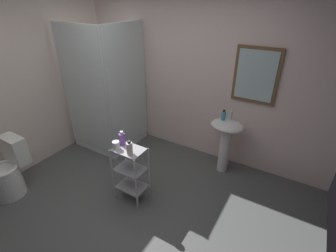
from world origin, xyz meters
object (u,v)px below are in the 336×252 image
(toilet, at_px, (8,173))
(lotion_bottle_white, at_px, (129,148))
(shower_stall, at_px, (110,120))
(conditioner_bottle_purple, at_px, (122,139))
(rinse_cup, at_px, (116,145))
(pedestal_sink, at_px, (226,136))
(hand_soap_bottle, at_px, (224,115))
(storage_cart, at_px, (131,170))

(toilet, relative_size, lotion_bottle_white, 4.42)
(shower_stall, xyz_separation_m, conditioner_bottle_purple, (0.98, -0.80, 0.35))
(lotion_bottle_white, xyz_separation_m, rinse_cup, (-0.20, 0.01, -0.03))
(shower_stall, xyz_separation_m, toilet, (-0.29, -1.58, -0.15))
(toilet, height_order, rinse_cup, rinse_cup)
(pedestal_sink, bearing_deg, conditioner_bottle_purple, -130.08)
(toilet, xyz_separation_m, hand_soap_bottle, (2.12, 1.88, 0.56))
(hand_soap_bottle, height_order, conditioner_bottle_purple, hand_soap_bottle)
(lotion_bottle_white, height_order, rinse_cup, lotion_bottle_white)
(pedestal_sink, relative_size, toilet, 1.07)
(conditioner_bottle_purple, bearing_deg, storage_cart, -19.41)
(pedestal_sink, xyz_separation_m, lotion_bottle_white, (-0.72, -1.21, 0.24))
(pedestal_sink, height_order, toilet, pedestal_sink)
(storage_cart, height_order, lotion_bottle_white, lotion_bottle_white)
(conditioner_bottle_purple, height_order, rinse_cup, conditioner_bottle_purple)
(pedestal_sink, relative_size, lotion_bottle_white, 4.71)
(pedestal_sink, distance_m, lotion_bottle_white, 1.43)
(shower_stall, distance_m, hand_soap_bottle, 1.90)
(lotion_bottle_white, bearing_deg, toilet, -155.86)
(hand_soap_bottle, bearing_deg, storage_cart, -121.82)
(toilet, distance_m, hand_soap_bottle, 2.89)
(hand_soap_bottle, distance_m, lotion_bottle_white, 1.38)
(hand_soap_bottle, distance_m, conditioner_bottle_purple, 1.40)
(storage_cart, bearing_deg, rinse_cup, -155.36)
(toilet, distance_m, conditioner_bottle_purple, 1.58)
(lotion_bottle_white, distance_m, rinse_cup, 0.21)
(hand_soap_bottle, bearing_deg, lotion_bottle_white, -117.85)
(pedestal_sink, relative_size, conditioner_bottle_purple, 4.55)
(pedestal_sink, distance_m, conditioner_bottle_purple, 1.45)
(hand_soap_bottle, height_order, lotion_bottle_white, hand_soap_bottle)
(storage_cart, relative_size, hand_soap_bottle, 5.01)
(toilet, relative_size, conditioner_bottle_purple, 4.27)
(rinse_cup, bearing_deg, storage_cart, 24.64)
(toilet, xyz_separation_m, conditioner_bottle_purple, (1.28, 0.78, 0.50))
(hand_soap_bottle, relative_size, lotion_bottle_white, 0.86)
(pedestal_sink, xyz_separation_m, toilet, (-2.20, -1.87, -0.26))
(toilet, relative_size, hand_soap_bottle, 5.14)
(shower_stall, height_order, toilet, shower_stall)
(hand_soap_bottle, bearing_deg, pedestal_sink, -10.61)
(shower_stall, bearing_deg, hand_soap_bottle, 9.46)
(storage_cart, xyz_separation_m, hand_soap_bottle, (0.72, 1.15, 0.44))
(shower_stall, bearing_deg, toilet, -100.48)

